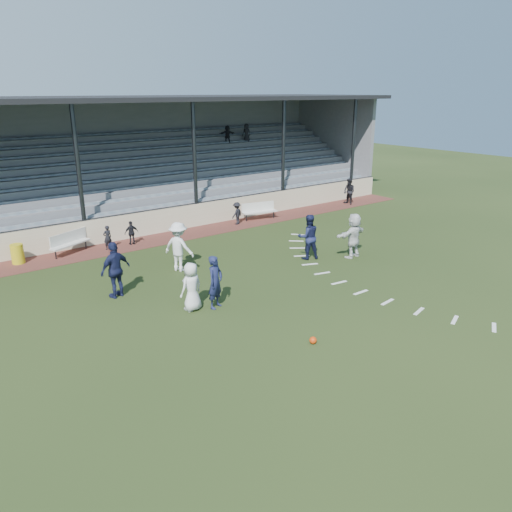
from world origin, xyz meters
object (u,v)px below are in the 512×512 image
(player_navy_lead, at_px, (215,282))
(player_white_lead, at_px, (191,287))
(football, at_px, (313,340))
(bench_right, at_px, (259,209))
(trash_bin, at_px, (17,254))
(official, at_px, (349,192))
(bench_left, at_px, (69,241))

(player_navy_lead, bearing_deg, player_white_lead, 132.80)
(football, distance_m, player_navy_lead, 4.00)
(bench_right, relative_size, trash_bin, 2.47)
(player_navy_lead, distance_m, official, 17.36)
(bench_right, distance_m, player_white_lead, 12.35)
(trash_bin, bearing_deg, bench_left, 2.49)
(player_navy_lead, bearing_deg, bench_right, 20.80)
(bench_left, xyz_separation_m, player_white_lead, (1.24, -8.54, 0.24))
(bench_left, height_order, football, bench_left)
(player_white_lead, bearing_deg, player_navy_lead, 147.88)
(player_navy_lead, bearing_deg, bench_left, 77.94)
(player_white_lead, bearing_deg, bench_left, -91.29)
(trash_bin, bearing_deg, bench_right, -0.83)
(trash_bin, bearing_deg, official, -1.76)
(bench_right, bearing_deg, player_white_lead, -126.26)
(bench_right, distance_m, football, 14.55)
(bench_right, relative_size, football, 9.46)
(player_navy_lead, height_order, official, player_navy_lead)
(trash_bin, height_order, player_navy_lead, player_navy_lead)
(trash_bin, xyz_separation_m, player_navy_lead, (4.17, -8.75, 0.47))
(bench_right, distance_m, official, 6.91)
(football, bearing_deg, trash_bin, 111.69)
(bench_right, relative_size, player_navy_lead, 1.13)
(player_navy_lead, relative_size, official, 1.11)
(official, bearing_deg, player_navy_lead, -61.24)
(player_white_lead, bearing_deg, football, 101.16)
(official, bearing_deg, bench_right, -92.71)
(trash_bin, xyz_separation_m, official, (19.50, -0.60, 0.40))
(trash_bin, height_order, football, trash_bin)
(player_white_lead, distance_m, official, 17.88)
(bench_right, height_order, football, bench_right)
(bench_right, bearing_deg, bench_left, -169.83)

